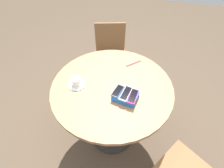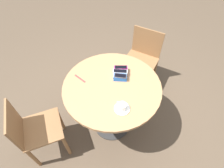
# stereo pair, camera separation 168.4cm
# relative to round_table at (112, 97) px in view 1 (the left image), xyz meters

# --- Properties ---
(ground_plane) EXTENTS (8.00, 8.00, 0.00)m
(ground_plane) POSITION_rel_round_table_xyz_m (0.00, 0.00, -0.65)
(ground_plane) COLOR brown
(round_table) EXTENTS (0.96, 0.96, 0.79)m
(round_table) POSITION_rel_round_table_xyz_m (0.00, 0.00, 0.00)
(round_table) COLOR #2D2D2D
(round_table) RESTS_ON ground_plane
(phone_box) EXTENTS (0.19, 0.15, 0.05)m
(phone_box) POSITION_rel_round_table_xyz_m (-0.13, 0.09, 0.17)
(phone_box) COLOR blue
(phone_box) RESTS_ON round_table
(phone_magenta) EXTENTS (0.06, 0.14, 0.01)m
(phone_magenta) POSITION_rel_round_table_xyz_m (-0.19, 0.10, 0.20)
(phone_magenta) COLOR #D11975
(phone_magenta) RESTS_ON phone_box
(phone_white) EXTENTS (0.07, 0.15, 0.01)m
(phone_white) POSITION_rel_round_table_xyz_m (-0.13, 0.09, 0.20)
(phone_white) COLOR silver
(phone_white) RESTS_ON phone_box
(phone_gray) EXTENTS (0.08, 0.13, 0.01)m
(phone_gray) POSITION_rel_round_table_xyz_m (-0.07, 0.09, 0.20)
(phone_gray) COLOR #515156
(phone_gray) RESTS_ON phone_box
(saucer) EXTENTS (0.14, 0.14, 0.01)m
(saucer) POSITION_rel_round_table_xyz_m (0.27, 0.07, 0.15)
(saucer) COLOR white
(saucer) RESTS_ON round_table
(coffee_cup) EXTENTS (0.09, 0.08, 0.06)m
(coffee_cup) POSITION_rel_round_table_xyz_m (0.27, 0.07, 0.18)
(coffee_cup) COLOR white
(coffee_cup) RESTS_ON saucer
(lanyard_strap) EXTENTS (0.12, 0.12, 0.00)m
(lanyard_strap) POSITION_rel_round_table_xyz_m (-0.11, -0.31, 0.14)
(lanyard_strap) COLOR red
(lanyard_strap) RESTS_ON round_table
(chair_far_side) EXTENTS (0.48, 0.48, 0.83)m
(chair_far_side) POSITION_rel_round_table_xyz_m (0.25, -0.79, -0.20)
(chair_far_side) COLOR brown
(chair_far_side) RESTS_ON ground_plane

